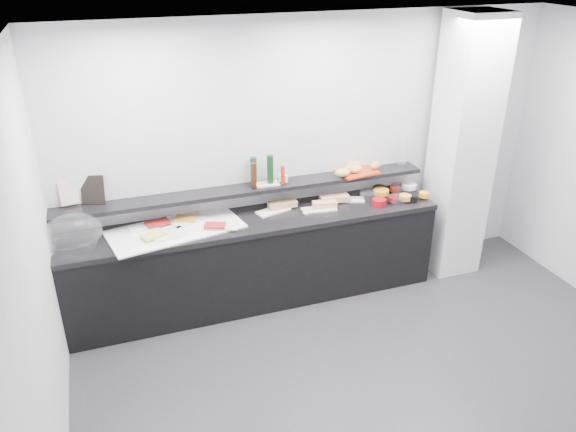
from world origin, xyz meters
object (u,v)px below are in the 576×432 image
object	(u,v)px
sandwich_plate_mid	(319,209)
condiment_tray	(267,184)
bread_tray	(357,172)
cloche_base	(73,246)
framed_print	(93,190)
carafe	(402,153)

from	to	relation	value
sandwich_plate_mid	condiment_tray	bearing A→B (deg)	157.97
condiment_tray	bread_tray	bearing A→B (deg)	2.64
cloche_base	sandwich_plate_mid	bearing A→B (deg)	6.67
condiment_tray	bread_tray	world-z (taller)	bread_tray
framed_print	bread_tray	xyz separation A→B (m)	(2.54, -0.10, -0.12)
carafe	bread_tray	bearing A→B (deg)	-177.37
sandwich_plate_mid	framed_print	distance (m)	2.10
condiment_tray	sandwich_plate_mid	bearing A→B (deg)	-21.58
sandwich_plate_mid	bread_tray	distance (m)	0.59
framed_print	condiment_tray	distance (m)	1.60
condiment_tray	carafe	world-z (taller)	carafe
sandwich_plate_mid	framed_print	world-z (taller)	framed_print
cloche_base	bread_tray	xyz separation A→B (m)	(2.76, 0.21, 0.24)
bread_tray	cloche_base	bearing A→B (deg)	177.02
framed_print	bread_tray	distance (m)	2.55
condiment_tray	bread_tray	xyz separation A→B (m)	(0.95, -0.02, 0.00)
sandwich_plate_mid	carafe	distance (m)	1.10
framed_print	bread_tray	bearing A→B (deg)	15.42
cloche_base	condiment_tray	size ratio (longest dim) A/B	1.77
sandwich_plate_mid	bread_tray	size ratio (longest dim) A/B	0.86
sandwich_plate_mid	cloche_base	bearing A→B (deg)	-176.62
bread_tray	framed_print	bearing A→B (deg)	170.36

